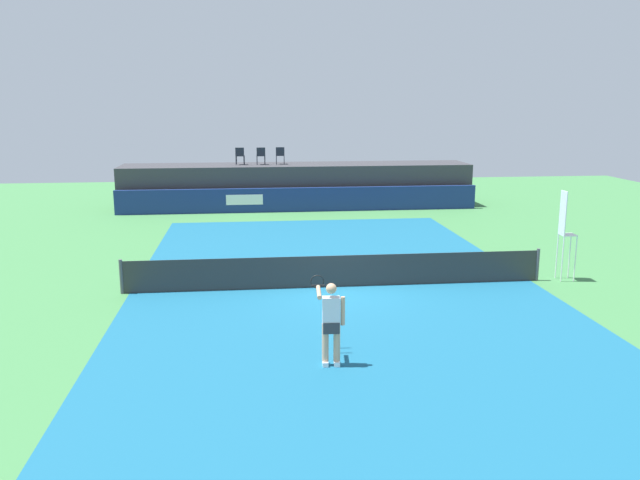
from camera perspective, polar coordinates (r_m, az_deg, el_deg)
The scene contains 13 objects.
ground_plane at distance 22.08m, azimuth 0.42°, elevation -1.98°, with size 48.00×48.00×0.00m, color #3D7A42.
court_inner at distance 19.21m, azimuth 1.48°, elevation -4.14°, with size 12.00×22.00×0.00m, color #16597A.
sponsor_wall at distance 32.22m, azimuth -1.82°, elevation 3.58°, with size 18.00×0.22×1.20m.
spectator_platform at distance 33.93m, azimuth -2.05°, elevation 4.86°, with size 18.00×2.80×2.20m, color #38383D.
spectator_chair_far_left at distance 33.64m, azimuth -7.08°, elevation 7.45°, with size 0.47×0.47×0.89m.
spectator_chair_left at distance 33.59m, azimuth -5.24°, elevation 7.48°, with size 0.45×0.45×0.89m.
spectator_chair_center at distance 33.73m, azimuth -3.54°, elevation 7.53°, with size 0.46×0.46×0.89m.
umpire_chair at distance 20.96m, azimuth 20.81°, elevation 0.90°, with size 0.46×0.46×2.76m.
tennis_net at distance 19.08m, azimuth 1.49°, elevation -2.77°, with size 12.40×0.02×0.95m, color #2D2D2D.
net_post_near at distance 19.25m, azimuth -17.14°, elevation -3.11°, with size 0.10×0.10×1.00m, color #4C4C51.
net_post_far at distance 20.83m, azimuth 18.65°, elevation -2.08°, with size 0.10×0.10×1.00m, color #4C4C51.
tennis_player at distance 13.39m, azimuth 0.96°, elevation -7.15°, with size 0.63×1.15×1.77m.
tennis_ball at distance 15.69m, azimuth 0.43°, elevation -7.78°, with size 0.07×0.07×0.07m, color #D8EA33.
Camera 1 is at (-2.55, -18.26, 5.37)m, focal length 36.24 mm.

